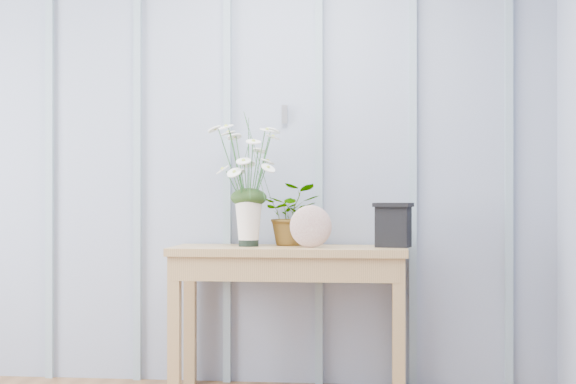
# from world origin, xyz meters

# --- Properties ---
(sideboard) EXTENTS (1.20, 0.45, 0.75)m
(sideboard) POSITION_xyz_m (0.61, 1.99, 0.64)
(sideboard) COLOR #A37F4E
(sideboard) RESTS_ON ground
(daisy_vase) EXTENTS (0.46, 0.35, 0.65)m
(daisy_vase) POSITION_xyz_m (0.40, 2.01, 1.16)
(daisy_vase) COLOR black
(daisy_vase) RESTS_ON sideboard
(spider_plant) EXTENTS (0.31, 0.27, 0.33)m
(spider_plant) POSITION_xyz_m (0.61, 2.12, 0.91)
(spider_plant) COLOR #193211
(spider_plant) RESTS_ON sideboard
(felt_disc_vessel) EXTENTS (0.22, 0.07, 0.21)m
(felt_disc_vessel) POSITION_xyz_m (0.73, 1.93, 0.86)
(felt_disc_vessel) COLOR brown
(felt_disc_vessel) RESTS_ON sideboard
(carved_box) EXTENTS (0.21, 0.18, 0.23)m
(carved_box) POSITION_xyz_m (1.14, 2.01, 0.87)
(carved_box) COLOR black
(carved_box) RESTS_ON sideboard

